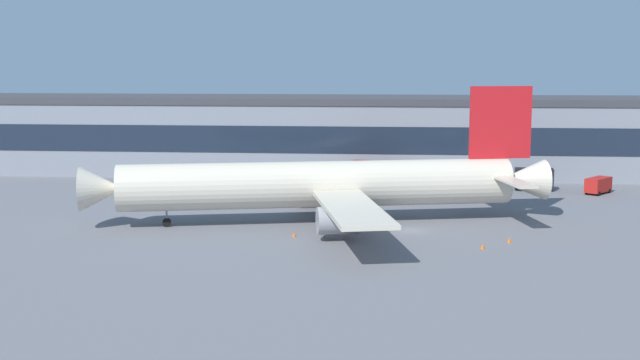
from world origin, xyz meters
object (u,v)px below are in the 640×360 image
Objects in this scene: traffic_cone_1 at (509,240)px; traffic_cone_2 at (294,234)px; traffic_cone_0 at (482,246)px; airliner at (324,184)px; crew_van at (599,184)px; catering_truck at (372,172)px; stair_truck at (535,178)px.

traffic_cone_1 reaches higher than traffic_cone_2.
traffic_cone_0 is 4.83m from traffic_cone_1.
crew_van is at bearing 33.18° from airliner.
catering_truck is 13.36× the size of traffic_cone_2.
traffic_cone_0 is 1.08× the size of traffic_cone_2.
traffic_cone_1 is at bearing -117.00° from crew_van.
traffic_cone_2 is (-8.28, -40.36, -2.01)m from catering_truck.
catering_truck is 41.25m from traffic_cone_2.
stair_truck is 10.06× the size of traffic_cone_0.
catering_truck is at bearing 174.99° from stair_truck.
airliner is 9.71× the size of stair_truck.
stair_truck is (31.47, 29.22, -3.04)m from airliner.
traffic_cone_1 reaches higher than traffic_cone_0.
airliner is 95.88× the size of traffic_cone_1.
crew_van is (40.92, 26.75, -3.56)m from airliner.
stair_truck reaches higher than crew_van.
airliner is 10.44m from traffic_cone_2.
catering_truck is at bearing 78.41° from traffic_cone_2.
stair_truck is at bearing -5.01° from catering_truck.
airliner is 43.06m from stair_truck.
traffic_cone_0 is (-12.64, -42.56, -1.67)m from stair_truck.
catering_truck reaches higher than crew_van.
crew_van is 41.17m from traffic_cone_1.
stair_truck is 40.25m from traffic_cone_1.
stair_truck is 10.82× the size of traffic_cone_2.
airliner is at bearing 155.97° from traffic_cone_1.
airliner is 11.01× the size of crew_van.
traffic_cone_0 is at bearing -73.33° from catering_truck.
crew_van reaches higher than traffic_cone_1.
crew_van reaches higher than traffic_cone_2.
crew_van is 8.71× the size of traffic_cone_1.
traffic_cone_1 is at bearing -103.29° from stair_truck.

